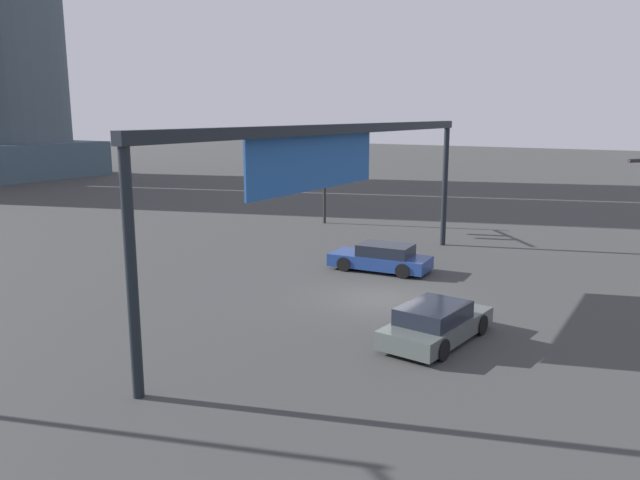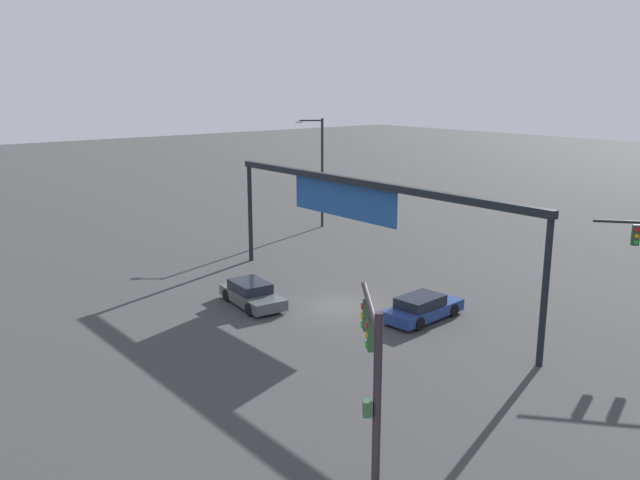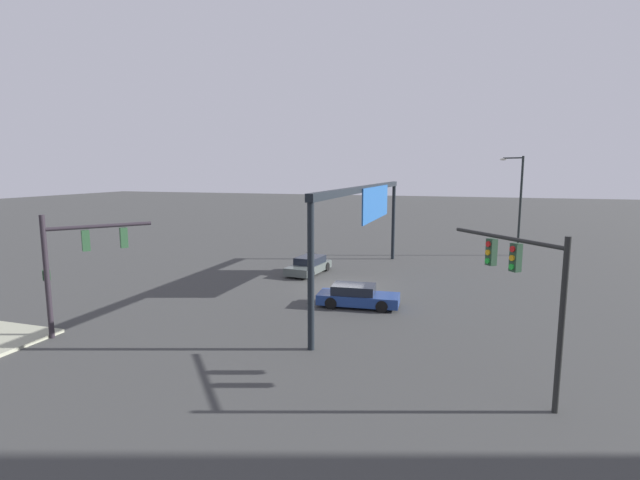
# 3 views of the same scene
# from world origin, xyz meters

# --- Properties ---
(ground_plane) EXTENTS (219.94, 219.94, 0.00)m
(ground_plane) POSITION_xyz_m (0.00, 0.00, 0.00)
(ground_plane) COLOR #393A39
(traffic_signal_near_corner) EXTENTS (3.72, 3.25, 5.49)m
(traffic_signal_near_corner) POSITION_xyz_m (11.91, -9.17, 3.61)
(traffic_signal_near_corner) COLOR #262027
(traffic_signal_near_corner) RESTS_ON ground
(traffic_signal_opposite_side) EXTENTS (3.96, 3.33, 5.48)m
(traffic_signal_opposite_side) POSITION_xyz_m (12.05, 9.43, 3.91)
(traffic_signal_opposite_side) COLOR black
(traffic_signal_opposite_side) RESTS_ON ground
(streetlamp_curved_arm) EXTENTS (1.37, 1.97, 8.59)m
(streetlamp_curved_arm) POSITION_xyz_m (-15.78, 11.53, 4.92)
(streetlamp_curved_arm) COLOR black
(streetlamp_curved_arm) RESTS_ON ground
(overhead_sign_gantry) EXTENTS (21.62, 0.43, 6.47)m
(overhead_sign_gantry) POSITION_xyz_m (-0.52, 1.62, 5.40)
(overhead_sign_gantry) COLOR black
(overhead_sign_gantry) RESTS_ON ground
(sedan_car_approaching) EXTENTS (4.49, 2.29, 1.21)m
(sedan_car_approaching) POSITION_xyz_m (-3.19, -3.31, 0.57)
(sedan_car_approaching) COLOR #49514E
(sedan_car_approaching) RESTS_ON ground
(sedan_car_waiting_far) EXTENTS (2.10, 4.52, 1.21)m
(sedan_car_waiting_far) POSITION_xyz_m (3.90, 1.93, 0.57)
(sedan_car_waiting_far) COLOR navy
(sedan_car_waiting_far) RESTS_ON ground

